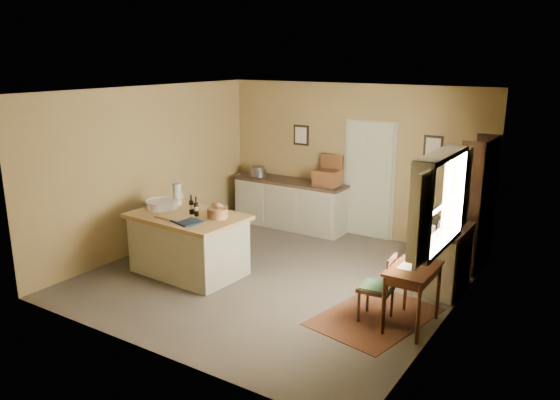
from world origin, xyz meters
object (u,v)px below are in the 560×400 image
(desk_chair, at_px, (376,288))
(writing_desk, at_px, (413,275))
(work_island, at_px, (188,242))
(sideboard, at_px, (291,202))
(shelving_unit, at_px, (479,204))
(right_cabinet, at_px, (444,258))

(desk_chair, bearing_deg, writing_desk, 4.94)
(work_island, xyz_separation_m, writing_desk, (3.38, 0.17, 0.18))
(sideboard, distance_m, shelving_unit, 3.49)
(desk_chair, height_order, shelving_unit, shelving_unit)
(work_island, bearing_deg, writing_desk, 5.52)
(work_island, bearing_deg, sideboard, 90.78)
(desk_chair, distance_m, right_cabinet, 1.43)
(desk_chair, bearing_deg, right_cabinet, 68.35)
(desk_chair, bearing_deg, work_island, 177.62)
(work_island, height_order, writing_desk, work_island)
(sideboard, bearing_deg, writing_desk, -38.22)
(sideboard, relative_size, shelving_unit, 1.11)
(work_island, height_order, sideboard, work_island)
(writing_desk, relative_size, shelving_unit, 0.41)
(writing_desk, xyz_separation_m, right_cabinet, (-0.00, 1.30, -0.20))
(right_cabinet, bearing_deg, work_island, -156.51)
(work_island, height_order, right_cabinet, work_island)
(sideboard, relative_size, right_cabinet, 2.24)
(work_island, height_order, desk_chair, work_island)
(right_cabinet, xyz_separation_m, shelving_unit, (0.15, 1.09, 0.54))
(right_cabinet, bearing_deg, shelving_unit, 82.05)
(sideboard, bearing_deg, shelving_unit, -3.32)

